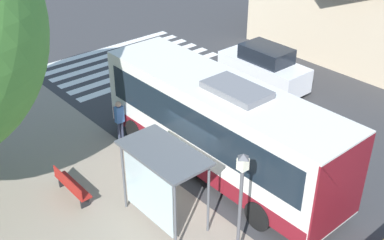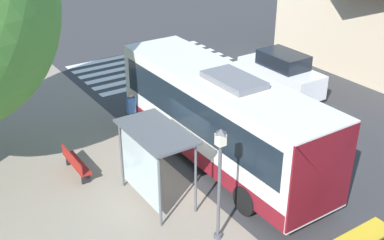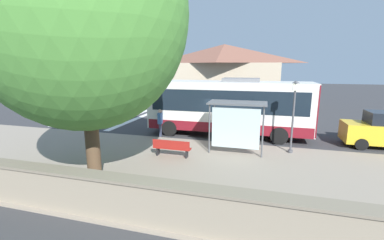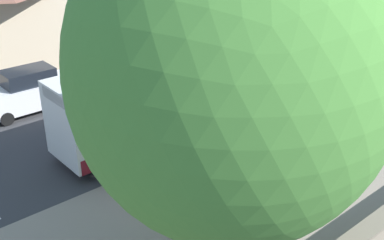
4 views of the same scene
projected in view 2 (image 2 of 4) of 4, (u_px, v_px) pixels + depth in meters
The scene contains 9 objects.
ground_plane at pixel (180, 174), 17.74m from camera, with size 120.00×120.00×0.00m, color #353538.
sidewalk_plaza at pixel (62, 216), 15.51m from camera, with size 9.00×44.00×0.02m.
crosswalk_stripes at pixel (155, 65), 28.16m from camera, with size 9.00×5.25×0.01m.
bus at pixel (219, 116), 17.74m from camera, with size 2.72×10.16×3.70m.
bus_shelter at pixel (152, 145), 15.32m from camera, with size 1.59×2.93×2.63m.
pedestrian at pixel (131, 108), 20.35m from camera, with size 0.34×0.24×1.79m.
bench at pixel (76, 163), 17.49m from camera, with size 0.40×1.90×0.88m.
street_lamp_near at pixel (220, 176), 13.55m from camera, with size 0.28×0.28×3.73m.
parked_car_far_lane at pixel (281, 74), 24.01m from camera, with size 1.93×4.59×2.16m.
Camera 2 is at (-7.90, -12.73, 9.71)m, focal length 45.00 mm.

